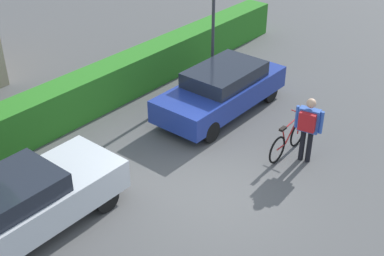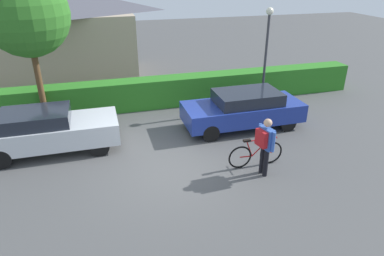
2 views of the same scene
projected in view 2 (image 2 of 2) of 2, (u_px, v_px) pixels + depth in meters
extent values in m
plane|color=#4D4D4D|center=(170.00, 169.00, 10.16)|extent=(60.00, 60.00, 0.00)
cube|color=#2D7922|center=(143.00, 94.00, 14.32)|extent=(19.13, 0.90, 1.20)
cube|color=tan|center=(57.00, 47.00, 17.73)|extent=(7.75, 4.11, 3.26)
cube|color=silver|center=(52.00, 132.00, 10.91)|extent=(4.14, 1.68, 0.69)
cube|color=#1E232D|center=(35.00, 118.00, 10.58)|extent=(2.07, 1.47, 0.41)
cylinder|color=black|center=(98.00, 127.00, 12.05)|extent=(0.61, 0.18, 0.61)
cylinder|color=black|center=(99.00, 147.00, 10.76)|extent=(0.61, 0.18, 0.61)
cylinder|color=black|center=(10.00, 137.00, 11.36)|extent=(0.61, 0.18, 0.61)
cylinder|color=black|center=(1.00, 159.00, 10.07)|extent=(0.61, 0.18, 0.61)
cube|color=navy|center=(242.00, 111.00, 12.53)|extent=(4.32, 1.71, 0.64)
cube|color=#1E232D|center=(247.00, 97.00, 12.34)|extent=(2.31, 1.50, 0.43)
cylinder|color=black|center=(268.00, 108.00, 13.69)|extent=(0.59, 0.18, 0.59)
cylinder|color=black|center=(288.00, 123.00, 12.37)|extent=(0.59, 0.18, 0.59)
cylinder|color=black|center=(198.00, 116.00, 12.97)|extent=(0.59, 0.18, 0.59)
cylinder|color=black|center=(211.00, 133.00, 11.65)|extent=(0.59, 0.18, 0.59)
torus|color=black|center=(271.00, 153.00, 10.31)|extent=(0.72, 0.05, 0.72)
torus|color=black|center=(240.00, 157.00, 10.07)|extent=(0.72, 0.05, 0.72)
cylinder|color=#B21E1E|center=(262.00, 146.00, 10.11)|extent=(0.65, 0.04, 0.63)
cylinder|color=#B21E1E|center=(249.00, 149.00, 10.03)|extent=(0.23, 0.04, 0.53)
cylinder|color=#B21E1E|center=(259.00, 139.00, 9.98)|extent=(0.78, 0.04, 0.10)
cylinder|color=#B21E1E|center=(246.00, 157.00, 10.12)|extent=(0.38, 0.04, 0.05)
cylinder|color=#B21E1E|center=(272.00, 144.00, 10.18)|extent=(0.04, 0.04, 0.59)
cube|color=black|center=(247.00, 141.00, 9.88)|extent=(0.22, 0.10, 0.06)
cylinder|color=#B21E1E|center=(273.00, 134.00, 10.05)|extent=(0.03, 0.50, 0.03)
cylinder|color=black|center=(262.00, 160.00, 9.81)|extent=(0.13, 0.13, 0.86)
cylinder|color=black|center=(266.00, 163.00, 9.66)|extent=(0.13, 0.13, 0.86)
cube|color=#3359B2|center=(266.00, 138.00, 9.42)|extent=(0.29, 0.53, 0.61)
sphere|color=tan|center=(268.00, 123.00, 9.22)|extent=(0.23, 0.23, 0.23)
cylinder|color=#3359B2|center=(260.00, 133.00, 9.65)|extent=(0.09, 0.09, 0.58)
cylinder|color=#3359B2|center=(273.00, 142.00, 9.17)|extent=(0.09, 0.09, 0.58)
cube|color=#AB191E|center=(262.00, 138.00, 9.34)|extent=(0.23, 0.42, 0.46)
cylinder|color=#38383D|center=(265.00, 64.00, 13.66)|extent=(0.10, 0.10, 3.77)
sphere|color=#F2EDCC|center=(270.00, 11.00, 12.79)|extent=(0.28, 0.28, 0.28)
cylinder|color=brown|center=(40.00, 84.00, 12.46)|extent=(0.22, 0.22, 3.11)
sphere|color=#2E6F23|center=(26.00, 14.00, 11.42)|extent=(2.85, 2.85, 2.85)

